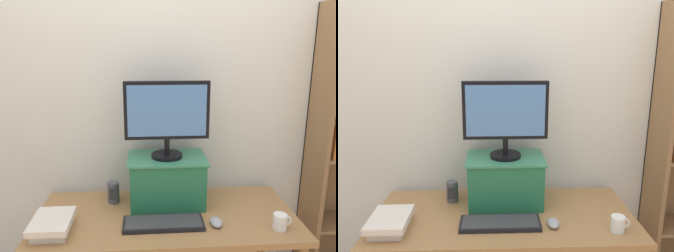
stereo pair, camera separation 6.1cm
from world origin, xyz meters
The scene contains 9 objects.
back_wall centered at (0.00, 0.41, 1.30)m, with size 7.00×0.08×2.60m.
desk centered at (0.00, 0.00, 0.65)m, with size 1.47×0.65×0.72m.
riser_box centered at (0.01, 0.15, 0.88)m, with size 0.46×0.31×0.29m.
computer_monitor centered at (0.01, 0.15, 1.27)m, with size 0.49×0.18×0.45m.
keyboard centered at (-0.02, -0.12, 0.74)m, with size 0.43×0.16×0.02m.
computer_mouse centered at (0.26, -0.13, 0.74)m, with size 0.06×0.10×0.04m.
book_stack centered at (-0.60, -0.14, 0.77)m, with size 0.20×0.26×0.08m.
coffee_mug centered at (0.59, -0.20, 0.77)m, with size 0.10×0.07×0.08m.
desk_speaker centered at (-0.31, 0.17, 0.79)m, with size 0.07×0.08×0.13m.
Camera 1 is at (-0.11, -1.69, 1.67)m, focal length 35.00 mm.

